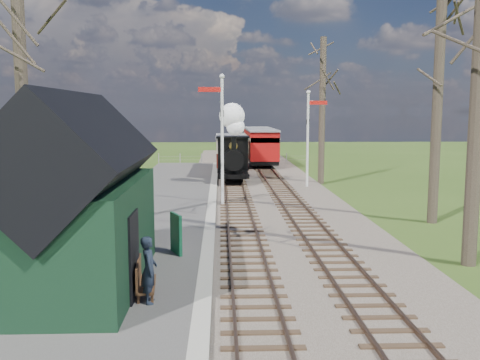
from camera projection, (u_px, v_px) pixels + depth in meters
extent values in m
ellipsoid|color=#385B23|center=(36.00, 260.00, 69.99)|extent=(57.60, 36.00, 16.20)
ellipsoid|color=#385B23|center=(296.00, 270.00, 76.62)|extent=(70.40, 44.00, 19.80)
ellipsoid|color=#385B23|center=(173.00, 251.00, 80.72)|extent=(64.00, 40.00, 18.00)
cube|color=brown|center=(256.00, 188.00, 31.38)|extent=(8.00, 60.00, 0.10)
cube|color=brown|center=(226.00, 186.00, 31.31)|extent=(0.07, 60.00, 0.12)
cube|color=brown|center=(243.00, 186.00, 31.34)|extent=(0.07, 60.00, 0.12)
cube|color=#38281C|center=(234.00, 187.00, 31.33)|extent=(1.60, 60.00, 0.09)
cube|color=brown|center=(270.00, 186.00, 31.40)|extent=(0.07, 60.00, 0.12)
cube|color=brown|center=(287.00, 186.00, 31.44)|extent=(0.07, 60.00, 0.12)
cube|color=#38281C|center=(278.00, 187.00, 31.43)|extent=(1.60, 60.00, 0.09)
cube|color=#474442|center=(158.00, 213.00, 23.27)|extent=(5.00, 44.00, 0.20)
cube|color=#B2AD9E|center=(211.00, 212.00, 23.36)|extent=(0.40, 44.00, 0.21)
cube|color=black|center=(78.00, 234.00, 13.16)|extent=(3.00, 6.00, 2.60)
cube|color=black|center=(75.00, 159.00, 12.92)|extent=(3.25, 6.30, 3.25)
cube|color=black|center=(134.00, 256.00, 12.26)|extent=(0.06, 1.20, 2.00)
cylinder|color=silver|center=(222.00, 144.00, 24.99)|extent=(0.14, 0.14, 6.00)
sphere|color=silver|center=(222.00, 76.00, 24.60)|extent=(0.24, 0.24, 0.24)
cube|color=#B7140F|center=(210.00, 89.00, 24.65)|extent=(1.10, 0.08, 0.22)
cube|color=black|center=(222.00, 113.00, 24.81)|extent=(0.18, 0.06, 0.30)
cylinder|color=silver|center=(308.00, 142.00, 31.15)|extent=(0.14, 0.14, 5.50)
sphere|color=silver|center=(308.00, 92.00, 30.79)|extent=(0.24, 0.24, 0.24)
cube|color=#B7140F|center=(318.00, 103.00, 30.88)|extent=(1.10, 0.08, 0.22)
cube|color=black|center=(308.00, 122.00, 31.00)|extent=(0.18, 0.06, 0.30)
cylinder|color=#382D23|center=(21.00, 80.00, 17.50)|extent=(0.41, 0.41, 11.00)
cylinder|color=#382D23|center=(480.00, 57.00, 14.96)|extent=(0.42, 0.42, 12.00)
cylinder|color=#382D23|center=(438.00, 98.00, 21.08)|extent=(0.40, 0.40, 10.00)
cylinder|color=#382D23|center=(322.00, 111.00, 32.95)|extent=(0.39, 0.39, 9.00)
cube|color=slate|center=(233.00, 156.00, 45.14)|extent=(12.60, 0.02, 0.01)
cube|color=slate|center=(233.00, 160.00, 45.17)|extent=(12.60, 0.02, 0.02)
cylinder|color=slate|center=(233.00, 159.00, 45.17)|extent=(0.08, 0.08, 1.00)
cube|color=black|center=(233.00, 173.00, 33.44)|extent=(1.81, 4.26, 0.27)
cylinder|color=black|center=(233.00, 158.00, 32.69)|extent=(1.17, 2.77, 1.17)
cube|color=black|center=(233.00, 154.00, 34.58)|extent=(1.92, 1.70, 2.13)
cylinder|color=black|center=(234.00, 144.00, 31.51)|extent=(0.30, 0.30, 0.85)
sphere|color=#BF8B38|center=(233.00, 146.00, 32.91)|extent=(0.55, 0.55, 0.55)
sphere|color=white|center=(235.00, 127.00, 31.39)|extent=(1.07, 1.07, 1.07)
sphere|color=white|center=(232.00, 116.00, 31.40)|extent=(1.49, 1.49, 1.49)
cylinder|color=black|center=(225.00, 178.00, 32.18)|extent=(0.11, 0.68, 0.68)
cylinder|color=black|center=(242.00, 177.00, 32.21)|extent=(0.11, 0.68, 0.68)
cube|color=black|center=(231.00, 165.00, 39.40)|extent=(2.02, 7.46, 0.32)
cube|color=#531913|center=(231.00, 156.00, 39.32)|extent=(2.13, 7.46, 0.96)
cube|color=beige|center=(231.00, 143.00, 39.20)|extent=(2.13, 7.46, 0.96)
cube|color=slate|center=(231.00, 136.00, 39.13)|extent=(2.24, 7.67, 0.13)
cube|color=black|center=(262.00, 160.00, 43.36)|extent=(2.13, 5.60, 0.34)
cube|color=#9D0D0D|center=(262.00, 152.00, 43.27)|extent=(2.24, 5.60, 1.01)
cube|color=beige|center=(262.00, 139.00, 43.15)|extent=(2.24, 5.60, 1.01)
cube|color=slate|center=(262.00, 132.00, 43.08)|extent=(2.35, 5.82, 0.13)
cube|color=black|center=(258.00, 155.00, 48.81)|extent=(2.13, 5.60, 0.34)
cube|color=#9D0D0D|center=(258.00, 147.00, 48.73)|extent=(2.24, 5.60, 1.01)
cube|color=beige|center=(258.00, 136.00, 48.60)|extent=(2.24, 5.60, 1.01)
cube|color=slate|center=(258.00, 130.00, 48.53)|extent=(2.35, 5.82, 0.13)
cube|color=#104B2E|center=(176.00, 234.00, 16.18)|extent=(0.42, 0.80, 1.23)
cube|color=silver|center=(178.00, 233.00, 16.21)|extent=(0.32, 0.67, 1.00)
cube|color=#452B18|center=(147.00, 284.00, 12.60)|extent=(0.53, 1.45, 0.06)
cube|color=#452B18|center=(138.00, 274.00, 12.55)|extent=(0.17, 1.42, 0.61)
cube|color=#452B18|center=(150.00, 299.00, 12.02)|extent=(0.06, 0.06, 0.20)
cube|color=#452B18|center=(144.00, 282.00, 13.22)|extent=(0.06, 0.06, 0.20)
imported|color=#1C2332|center=(149.00, 270.00, 11.98)|extent=(0.42, 0.59, 1.53)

